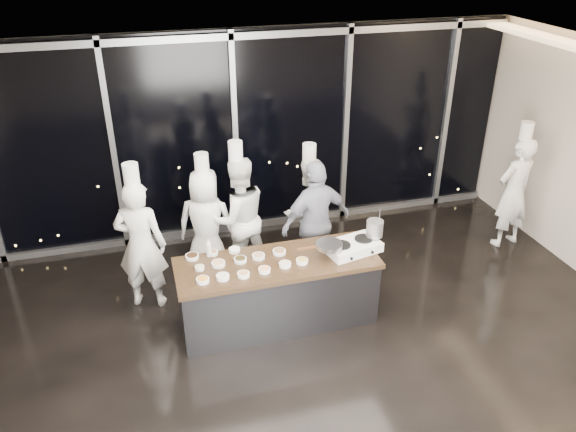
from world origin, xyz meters
name	(u,v)px	position (x,y,z in m)	size (l,w,h in m)	color
ground	(298,368)	(0.00, 0.00, 0.00)	(9.00, 9.00, 0.00)	black
room_shell	(317,189)	(0.18, 0.00, 2.25)	(9.02, 7.02, 3.21)	#C0B4A4
window_wall	(235,137)	(0.00, 3.43, 1.60)	(8.90, 0.11, 3.20)	black
demo_counter	(278,291)	(0.00, 0.90, 0.45)	(2.46, 0.86, 0.90)	#343438
stove	(352,246)	(0.96, 0.88, 0.96)	(0.73, 0.54, 0.14)	white
frying_pan	(329,245)	(0.62, 0.82, 1.07)	(0.59, 0.39, 0.05)	gray
stock_pot	(375,228)	(1.27, 0.93, 1.14)	(0.21, 0.21, 0.21)	#A7A7A9
prep_bowls	(241,263)	(-0.44, 0.95, 0.93)	(1.42, 0.71, 0.05)	white
squeeze_bottle	(209,248)	(-0.77, 1.24, 1.01)	(0.07, 0.07, 0.24)	silver
chef_far_left	(141,244)	(-1.57, 1.75, 0.91)	(0.75, 0.61, 2.01)	white
chef_left	(206,224)	(-0.67, 2.19, 0.83)	(0.93, 0.76, 1.87)	white
chef_center	(239,217)	(-0.23, 2.13, 0.90)	(0.97, 0.81, 2.01)	white
guest	(316,222)	(0.76, 1.71, 0.89)	(1.12, 0.68, 1.79)	#131C36
chef_right	(308,211)	(0.81, 2.21, 0.82)	(0.93, 0.82, 1.84)	white
chef_side	(514,191)	(3.96, 1.82, 0.90)	(0.71, 0.54, 2.00)	white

